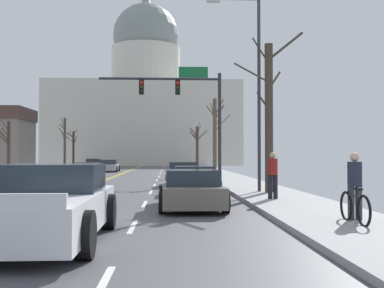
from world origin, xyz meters
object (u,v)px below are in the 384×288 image
sedan_oncoming_01 (108,166)px  pedestrian_00 (273,173)px  street_lamp_right (252,76)px  sedan_near_01 (194,181)px  pedestrian_01 (355,182)px  pickup_truck_near_03 (48,206)px  sedan_oncoming_02 (93,164)px  sedan_near_02 (191,190)px  sedan_oncoming_00 (85,171)px  signal_gantry (187,99)px  bicycle_parked (355,208)px  sedan_near_00 (184,175)px

sedan_oncoming_01 → pedestrian_00: (9.90, -32.11, 0.49)m
street_lamp_right → sedan_near_01: 5.20m
sedan_oncoming_01 → pedestrian_01: size_ratio=2.88×
pickup_truck_near_03 → sedan_oncoming_02: size_ratio=1.26×
sedan_near_02 → sedan_oncoming_00: (-6.85, 20.03, -0.03)m
sedan_near_02 → sedan_oncoming_02: size_ratio=1.02×
street_lamp_right → pedestrian_00: street_lamp_right is taller
sedan_near_01 → sedan_oncoming_00: sedan_near_01 is taller
signal_gantry → sedan_oncoming_02: size_ratio=1.86×
pedestrian_00 → sedan_oncoming_02: bearing=107.0°
sedan_near_01 → bicycle_parked: 10.64m
pickup_truck_near_03 → sedan_oncoming_01: size_ratio=1.15×
sedan_near_02 → pedestrian_00: bearing=29.9°
pedestrian_00 → pickup_truck_near_03: bearing=-129.9°
pedestrian_00 → bicycle_parked: 6.08m
sedan_near_00 → pickup_truck_near_03: size_ratio=0.81×
sedan_oncoming_01 → signal_gantry: bearing=-67.9°
sedan_oncoming_00 → pedestrian_00: pedestrian_00 is taller
pickup_truck_near_03 → sedan_oncoming_01: (-3.86, 39.34, -0.12)m
sedan_near_01 → sedan_near_02: 5.85m
street_lamp_right → bicycle_parked: bearing=-85.9°
pedestrian_01 → signal_gantry: bearing=99.8°
sedan_oncoming_02 → pedestrian_00: (13.19, -43.17, 0.47)m
sedan_oncoming_01 → sedan_oncoming_00: bearing=-89.6°
sedan_near_01 → sedan_near_02: size_ratio=0.98×
sedan_oncoming_00 → pedestrian_01: (10.61, -23.82, 0.49)m
signal_gantry → bicycle_parked: bearing=-81.1°
sedan_near_00 → pedestrian_00: bearing=-73.8°
street_lamp_right → sedan_oncoming_01: bearing=108.9°
sedan_near_01 → pedestrian_00: bearing=-58.0°
street_lamp_right → pedestrian_00: bearing=-88.3°
signal_gantry → pedestrian_01: signal_gantry is taller
sedan_near_00 → sedan_near_02: bearing=-90.4°
sedan_near_02 → pedestrian_00: pedestrian_00 is taller
street_lamp_right → pickup_truck_near_03: (-5.94, -10.75, -4.42)m
pickup_truck_near_03 → sedan_oncoming_00: bearing=98.4°
sedan_near_01 → pedestrian_01: 10.21m
signal_gantry → sedan_near_01: signal_gantry is taller
sedan_oncoming_01 → pedestrian_01: pedestrian_01 is taller
signal_gantry → sedan_near_02: signal_gantry is taller
sedan_near_00 → sedan_oncoming_00: bearing=129.5°
street_lamp_right → sedan_near_01: size_ratio=1.99×
sedan_near_02 → pickup_truck_near_03: size_ratio=0.81×
sedan_near_00 → bicycle_parked: bearing=-77.8°
signal_gantry → sedan_oncoming_01: signal_gantry is taller
sedan_oncoming_02 → pedestrian_01: size_ratio=2.64×
pedestrian_01 → sedan_near_02: bearing=134.8°
sedan_oncoming_01 → pedestrian_01: bearing=-74.1°
sedan_oncoming_00 → sedan_oncoming_01: 13.78m
sedan_oncoming_01 → sedan_oncoming_02: 11.54m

